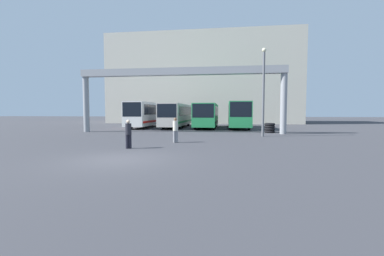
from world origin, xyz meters
TOP-DOWN VIEW (x-y plane):
  - ground_plane at (0.00, 0.00)m, footprint 200.00×200.00m
  - building_backdrop at (0.00, 39.87)m, footprint 34.99×12.00m
  - overhead_gantry at (0.00, 14.42)m, footprint 20.31×0.80m
  - bus_slot_0 at (-6.09, 22.71)m, footprint 2.44×10.67m
  - bus_slot_1 at (-2.03, 23.31)m, footprint 2.45×11.86m
  - bus_slot_2 at (2.03, 22.54)m, footprint 2.61×10.33m
  - bus_slot_3 at (6.09, 22.71)m, footprint 2.54×10.68m
  - pedestrian_near_left at (1.19, 6.44)m, footprint 0.35×0.35m
  - pedestrian_mid_right at (-0.89, 3.31)m, footprint 0.34×0.34m
  - tire_stack at (8.86, 15.83)m, footprint 1.04×1.04m
  - lamp_post at (7.63, 11.63)m, footprint 0.36×0.36m

SIDE VIEW (x-z plane):
  - ground_plane at x=0.00m, z-range 0.00..0.00m
  - tire_stack at x=8.86m, z-range 0.00..0.96m
  - pedestrian_mid_right at x=-0.89m, z-range 0.05..1.69m
  - pedestrian_near_left at x=1.19m, z-range 0.05..1.74m
  - bus_slot_2 at x=2.03m, z-range 0.23..3.30m
  - bus_slot_1 at x=-2.03m, z-range 0.24..3.32m
  - bus_slot_3 at x=6.09m, z-range 0.25..3.51m
  - bus_slot_0 at x=-6.09m, z-range 0.25..3.52m
  - lamp_post at x=7.63m, z-range 0.36..7.71m
  - overhead_gantry at x=0.00m, z-range 1.99..8.35m
  - building_backdrop at x=0.00m, z-range 0.00..16.23m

